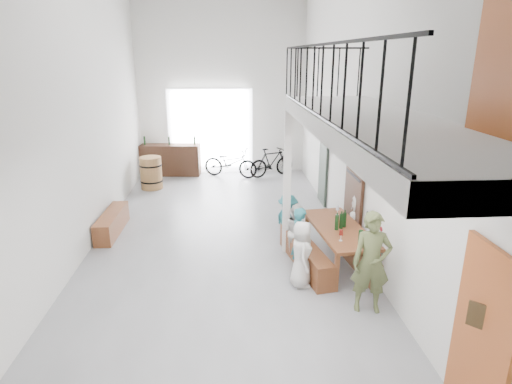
{
  "coord_description": "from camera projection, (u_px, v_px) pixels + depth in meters",
  "views": [
    {
      "loc": [
        0.13,
        -8.44,
        3.86
      ],
      "look_at": [
        0.68,
        -0.5,
        1.3
      ],
      "focal_mm": 30.0,
      "sensor_mm": 36.0,
      "label": 1
    }
  ],
  "objects": [
    {
      "name": "floor",
      "position": [
        223.0,
        243.0,
        9.19
      ],
      "size": [
        12.0,
        12.0,
        0.0
      ],
      "primitive_type": "plane",
      "color": "slate",
      "rests_on": "ground"
    },
    {
      "name": "room_walls",
      "position": [
        218.0,
        72.0,
        8.1
      ],
      "size": [
        12.0,
        12.0,
        12.0
      ],
      "color": "silver",
      "rests_on": "ground"
    },
    {
      "name": "gateway_portal",
      "position": [
        211.0,
        132.0,
        14.37
      ],
      "size": [
        2.8,
        0.08,
        2.8
      ],
      "primitive_type": "cube",
      "color": "white",
      "rests_on": "ground"
    },
    {
      "name": "right_wall_decor",
      "position": [
        383.0,
        189.0,
        7.06
      ],
      "size": [
        0.07,
        8.28,
        5.07
      ],
      "color": "#954219",
      "rests_on": "ground"
    },
    {
      "name": "balcony",
      "position": [
        372.0,
        129.0,
        5.44
      ],
      "size": [
        1.52,
        5.62,
        4.0
      ],
      "color": "silver",
      "rests_on": "ground"
    },
    {
      "name": "tasting_table",
      "position": [
        339.0,
        231.0,
        8.01
      ],
      "size": [
        1.06,
        2.15,
        0.79
      ],
      "rotation": [
        0.0,
        0.0,
        0.1
      ],
      "color": "brown",
      "rests_on": "ground"
    },
    {
      "name": "bench_inner",
      "position": [
        305.0,
        254.0,
        8.14
      ],
      "size": [
        0.7,
        2.11,
        0.48
      ],
      "primitive_type": "cube",
      "rotation": [
        0.0,
        0.0,
        0.18
      ],
      "color": "brown",
      "rests_on": "ground"
    },
    {
      "name": "bench_wall",
      "position": [
        356.0,
        253.0,
        8.22
      ],
      "size": [
        0.45,
        1.95,
        0.45
      ],
      "primitive_type": "cube",
      "rotation": [
        0.0,
        0.0,
        0.11
      ],
      "color": "brown",
      "rests_on": "ground"
    },
    {
      "name": "tableware",
      "position": [
        343.0,
        222.0,
        7.87
      ],
      "size": [
        0.53,
        1.34,
        0.35
      ],
      "color": "black",
      "rests_on": "tasting_table"
    },
    {
      "name": "side_bench",
      "position": [
        112.0,
        223.0,
        9.67
      ],
      "size": [
        0.41,
        1.69,
        0.47
      ],
      "primitive_type": "cube",
      "rotation": [
        0.0,
        0.0,
        -0.02
      ],
      "color": "brown",
      "rests_on": "ground"
    },
    {
      "name": "oak_barrel",
      "position": [
        151.0,
        173.0,
        12.82
      ],
      "size": [
        0.66,
        0.66,
        0.97
      ],
      "color": "olive",
      "rests_on": "ground"
    },
    {
      "name": "serving_counter",
      "position": [
        171.0,
        160.0,
        14.28
      ],
      "size": [
        1.99,
        0.7,
        1.03
      ],
      "primitive_type": "cube",
      "rotation": [
        0.0,
        0.0,
        -0.08
      ],
      "color": "#382015",
      "rests_on": "ground"
    },
    {
      "name": "counter_bottles",
      "position": [
        169.0,
        141.0,
        14.08
      ],
      "size": [
        1.71,
        0.17,
        0.28
      ],
      "color": "black",
      "rests_on": "serving_counter"
    },
    {
      "name": "guest_left_a",
      "position": [
        301.0,
        254.0,
        7.35
      ],
      "size": [
        0.4,
        0.6,
        1.19
      ],
      "primitive_type": "imported",
      "rotation": [
        0.0,
        0.0,
        1.53
      ],
      "color": "silver",
      "rests_on": "ground"
    },
    {
      "name": "guest_left_b",
      "position": [
        300.0,
        240.0,
        7.81
      ],
      "size": [
        0.44,
        0.53,
        1.26
      ],
      "primitive_type": "imported",
      "rotation": [
        0.0,
        0.0,
        1.9
      ],
      "color": "#226971",
      "rests_on": "ground"
    },
    {
      "name": "guest_left_c",
      "position": [
        297.0,
        231.0,
        8.42
      ],
      "size": [
        0.6,
        0.66,
        1.11
      ],
      "primitive_type": "imported",
      "rotation": [
        0.0,
        0.0,
        1.97
      ],
      "color": "silver",
      "rests_on": "ground"
    },
    {
      "name": "guest_left_d",
      "position": [
        288.0,
        220.0,
        8.93
      ],
      "size": [
        0.69,
        0.84,
        1.13
      ],
      "primitive_type": "imported",
      "rotation": [
        0.0,
        0.0,
        2.0
      ],
      "color": "#226971",
      "rests_on": "ground"
    },
    {
      "name": "guest_right_a",
      "position": [
        383.0,
        254.0,
        7.48
      ],
      "size": [
        0.36,
        0.67,
        1.09
      ],
      "primitive_type": "imported",
      "rotation": [
        0.0,
        0.0,
        -1.42
      ],
      "color": "maroon",
      "rests_on": "ground"
    },
    {
      "name": "guest_right_b",
      "position": [
        371.0,
        237.0,
        8.17
      ],
      "size": [
        0.34,
        1.02,
        1.1
      ],
      "primitive_type": "imported",
      "rotation": [
        0.0,
        0.0,
        -1.56
      ],
      "color": "black",
      "rests_on": "ground"
    },
    {
      "name": "guest_right_c",
      "position": [
        358.0,
        223.0,
        8.73
      ],
      "size": [
        0.49,
        0.64,
        1.18
      ],
      "primitive_type": "imported",
      "rotation": [
        0.0,
        0.0,
        -1.78
      ],
      "color": "silver",
      "rests_on": "ground"
    },
    {
      "name": "host_standing",
      "position": [
        371.0,
        263.0,
        6.56
      ],
      "size": [
        0.65,
        0.48,
        1.64
      ],
      "primitive_type": "imported",
      "rotation": [
        0.0,
        0.0,
        -0.15
      ],
      "color": "#525B33",
      "rests_on": "ground"
    },
    {
      "name": "potted_plant",
      "position": [
        333.0,
        227.0,
        9.49
      ],
      "size": [
        0.41,
        0.35,
        0.44
      ],
      "primitive_type": "imported",
      "rotation": [
        0.0,
        0.0,
        -0.02
      ],
      "color": "#154D19",
      "rests_on": "ground"
    },
    {
      "name": "bicycle_near",
      "position": [
        231.0,
        163.0,
        14.04
      ],
      "size": [
        1.93,
        1.24,
        0.96
      ],
      "primitive_type": "imported",
      "rotation": [
        0.0,
        0.0,
        1.21
      ],
      "color": "black",
      "rests_on": "ground"
    },
    {
      "name": "bicycle_far",
      "position": [
        272.0,
        162.0,
        14.1
      ],
      "size": [
        1.65,
        1.05,
        0.96
      ],
      "primitive_type": "imported",
      "rotation": [
        0.0,
        0.0,
        1.98
      ],
      "color": "black",
      "rests_on": "ground"
    }
  ]
}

